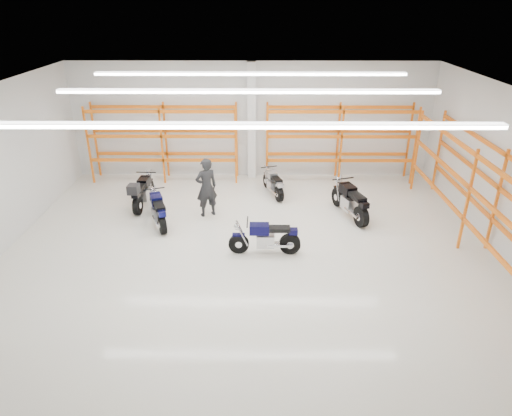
{
  "coord_description": "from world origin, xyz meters",
  "views": [
    {
      "loc": [
        0.28,
        -11.59,
        6.63
      ],
      "look_at": [
        0.2,
        0.5,
        1.03
      ],
      "focal_mm": 32.0,
      "sensor_mm": 36.0,
      "label": 1
    }
  ],
  "objects_px": {
    "structural_column": "(252,122)",
    "standing_man": "(206,187)",
    "motorcycle_main": "(268,238)",
    "motorcycle_back_b": "(158,211)",
    "motorcycle_back_d": "(351,202)",
    "motorcycle_back_c": "(274,184)",
    "motorcycle_back_a": "(142,193)"
  },
  "relations": [
    {
      "from": "motorcycle_back_a",
      "to": "standing_man",
      "type": "relative_size",
      "value": 1.12
    },
    {
      "from": "motorcycle_main",
      "to": "standing_man",
      "type": "distance_m",
      "value": 3.22
    },
    {
      "from": "motorcycle_back_b",
      "to": "motorcycle_back_c",
      "type": "relative_size",
      "value": 1.09
    },
    {
      "from": "motorcycle_back_d",
      "to": "structural_column",
      "type": "relative_size",
      "value": 0.5
    },
    {
      "from": "motorcycle_back_c",
      "to": "structural_column",
      "type": "bearing_deg",
      "value": 113.02
    },
    {
      "from": "structural_column",
      "to": "standing_man",
      "type": "bearing_deg",
      "value": -111.33
    },
    {
      "from": "motorcycle_main",
      "to": "motorcycle_back_b",
      "type": "height_order",
      "value": "motorcycle_back_b"
    },
    {
      "from": "motorcycle_back_a",
      "to": "motorcycle_back_b",
      "type": "distance_m",
      "value": 1.57
    },
    {
      "from": "motorcycle_back_a",
      "to": "standing_man",
      "type": "bearing_deg",
      "value": -14.96
    },
    {
      "from": "motorcycle_back_d",
      "to": "structural_column",
      "type": "xyz_separation_m",
      "value": [
        -3.3,
        3.78,
        1.72
      ]
    },
    {
      "from": "motorcycle_back_b",
      "to": "motorcycle_back_d",
      "type": "xyz_separation_m",
      "value": [
        6.2,
        0.59,
        0.05
      ]
    },
    {
      "from": "motorcycle_back_c",
      "to": "standing_man",
      "type": "bearing_deg",
      "value": -142.65
    },
    {
      "from": "motorcycle_back_d",
      "to": "motorcycle_main",
      "type": "bearing_deg",
      "value": -139.38
    },
    {
      "from": "motorcycle_back_a",
      "to": "standing_man",
      "type": "height_order",
      "value": "standing_man"
    },
    {
      "from": "motorcycle_back_b",
      "to": "structural_column",
      "type": "xyz_separation_m",
      "value": [
        2.9,
        4.37,
        1.77
      ]
    },
    {
      "from": "motorcycle_main",
      "to": "motorcycle_back_c",
      "type": "xyz_separation_m",
      "value": [
        0.28,
        4.21,
        -0.03
      ]
    },
    {
      "from": "structural_column",
      "to": "motorcycle_back_a",
      "type": "bearing_deg",
      "value": -140.9
    },
    {
      "from": "motorcycle_back_c",
      "to": "standing_man",
      "type": "distance_m",
      "value": 2.88
    },
    {
      "from": "motorcycle_main",
      "to": "motorcycle_back_a",
      "type": "bearing_deg",
      "value": 144.02
    },
    {
      "from": "motorcycle_main",
      "to": "motorcycle_back_d",
      "type": "bearing_deg",
      "value": 40.62
    },
    {
      "from": "motorcycle_back_b",
      "to": "standing_man",
      "type": "height_order",
      "value": "standing_man"
    },
    {
      "from": "motorcycle_main",
      "to": "motorcycle_back_c",
      "type": "relative_size",
      "value": 1.11
    },
    {
      "from": "motorcycle_back_b",
      "to": "structural_column",
      "type": "relative_size",
      "value": 0.45
    },
    {
      "from": "motorcycle_main",
      "to": "structural_column",
      "type": "height_order",
      "value": "structural_column"
    },
    {
      "from": "motorcycle_back_a",
      "to": "motorcycle_back_c",
      "type": "xyz_separation_m",
      "value": [
        4.56,
        1.1,
        -0.11
      ]
    },
    {
      "from": "motorcycle_back_c",
      "to": "motorcycle_back_d",
      "type": "relative_size",
      "value": 0.81
    },
    {
      "from": "motorcycle_main",
      "to": "motorcycle_back_c",
      "type": "distance_m",
      "value": 4.21
    },
    {
      "from": "motorcycle_back_a",
      "to": "structural_column",
      "type": "distance_m",
      "value": 5.11
    },
    {
      "from": "structural_column",
      "to": "motorcycle_back_b",
      "type": "bearing_deg",
      "value": -123.6
    },
    {
      "from": "motorcycle_back_c",
      "to": "motorcycle_back_d",
      "type": "bearing_deg",
      "value": -36.6
    },
    {
      "from": "motorcycle_back_a",
      "to": "structural_column",
      "type": "xyz_separation_m",
      "value": [
        3.74,
        3.04,
        1.7
      ]
    },
    {
      "from": "structural_column",
      "to": "motorcycle_back_c",
      "type": "bearing_deg",
      "value": -66.98
    }
  ]
}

